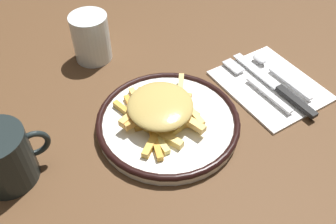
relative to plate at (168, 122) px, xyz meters
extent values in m
plane|color=#4F341E|center=(0.00, 0.00, -0.01)|extent=(2.60, 2.60, 0.00)
cylinder|color=white|center=(0.00, 0.00, 0.00)|extent=(0.24, 0.24, 0.02)
torus|color=black|center=(0.00, 0.00, 0.00)|extent=(0.24, 0.24, 0.01)
cube|color=#F2B557|center=(-0.04, 0.03, 0.02)|extent=(0.09, 0.04, 0.01)
cube|color=#F5BA62|center=(0.00, -0.01, 0.01)|extent=(0.06, 0.06, 0.01)
cube|color=#E7BF62|center=(0.03, -0.01, 0.02)|extent=(0.01, 0.09, 0.01)
cube|color=#C28C32|center=(-0.02, 0.00, 0.01)|extent=(0.07, 0.02, 0.01)
cube|color=gold|center=(-0.04, -0.04, 0.01)|extent=(0.02, 0.06, 0.01)
cube|color=#E0B859|center=(0.00, 0.01, 0.01)|extent=(0.07, 0.08, 0.01)
cube|color=#E3B256|center=(-0.02, 0.02, 0.01)|extent=(0.07, 0.02, 0.01)
cube|color=gold|center=(-0.04, -0.02, 0.01)|extent=(0.08, 0.07, 0.01)
cube|color=gold|center=(0.02, 0.06, 0.01)|extent=(0.07, 0.05, 0.01)
cube|color=#DEC763|center=(-0.04, -0.02, 0.01)|extent=(0.01, 0.09, 0.01)
cube|color=gold|center=(-0.04, 0.01, 0.02)|extent=(0.08, 0.03, 0.01)
cube|color=gold|center=(-0.05, 0.04, 0.01)|extent=(0.03, 0.08, 0.01)
cube|color=#DDAD54|center=(0.02, -0.02, 0.01)|extent=(0.07, 0.02, 0.01)
cube|color=gold|center=(0.04, -0.01, 0.01)|extent=(0.03, 0.07, 0.01)
cube|color=#EBBA52|center=(-0.02, 0.03, 0.02)|extent=(0.06, 0.06, 0.01)
cube|color=gold|center=(0.01, -0.03, 0.01)|extent=(0.08, 0.03, 0.01)
cube|color=#EFBB5B|center=(-0.03, 0.05, 0.01)|extent=(0.02, 0.09, 0.01)
cube|color=#EAB95F|center=(0.02, -0.02, 0.02)|extent=(0.04, 0.09, 0.01)
cube|color=gold|center=(0.03, 0.00, 0.02)|extent=(0.07, 0.06, 0.01)
cube|color=#EAC362|center=(-0.03, -0.03, 0.01)|extent=(0.04, 0.07, 0.01)
cube|color=gold|center=(0.00, -0.01, 0.01)|extent=(0.09, 0.06, 0.01)
cube|color=gold|center=(-0.04, 0.05, 0.01)|extent=(0.01, 0.06, 0.01)
cube|color=#DEBD67|center=(0.05, 0.04, 0.02)|extent=(0.05, 0.08, 0.01)
ellipsoid|color=tan|center=(-0.01, 0.01, 0.04)|extent=(0.15, 0.15, 0.02)
cube|color=white|center=(0.22, 0.00, -0.01)|extent=(0.17, 0.20, 0.01)
cube|color=silver|center=(0.20, -0.03, 0.00)|extent=(0.02, 0.11, 0.01)
cube|color=silver|center=(0.19, 0.07, 0.00)|extent=(0.03, 0.05, 0.00)
cube|color=black|center=(0.23, -0.06, 0.00)|extent=(0.02, 0.09, 0.01)
cube|color=silver|center=(0.22, 0.04, 0.00)|extent=(0.03, 0.12, 0.00)
cube|color=silver|center=(0.25, -0.02, 0.00)|extent=(0.02, 0.10, 0.00)
ellipsoid|color=silver|center=(0.24, 0.06, 0.00)|extent=(0.02, 0.03, 0.01)
cylinder|color=silver|center=(-0.04, 0.24, 0.04)|extent=(0.07, 0.07, 0.10)
cylinder|color=black|center=(-0.26, 0.02, 0.03)|extent=(0.09, 0.09, 0.09)
torus|color=black|center=(-0.21, 0.02, 0.04)|extent=(0.05, 0.01, 0.05)
camera|label=1|loc=(-0.20, -0.38, 0.47)|focal=39.72mm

